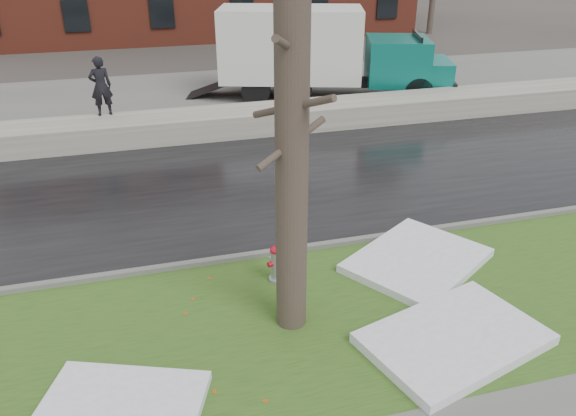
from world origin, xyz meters
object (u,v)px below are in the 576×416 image
object	(u,v)px
fire_hydrant	(277,261)
box_truck	(319,51)
tree	(292,147)
worker	(101,86)

from	to	relation	value
fire_hydrant	box_truck	world-z (taller)	box_truck
fire_hydrant	box_truck	bearing A→B (deg)	50.97
tree	box_truck	distance (m)	14.00
tree	worker	xyz separation A→B (m)	(-3.08, 10.46, -1.51)
tree	worker	size ratio (longest dim) A/B	3.44
tree	worker	bearing A→B (deg)	106.38
fire_hydrant	tree	bearing A→B (deg)	-110.59
box_truck	tree	bearing A→B (deg)	-92.46
fire_hydrant	tree	world-z (taller)	tree
box_truck	worker	bearing A→B (deg)	-143.94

